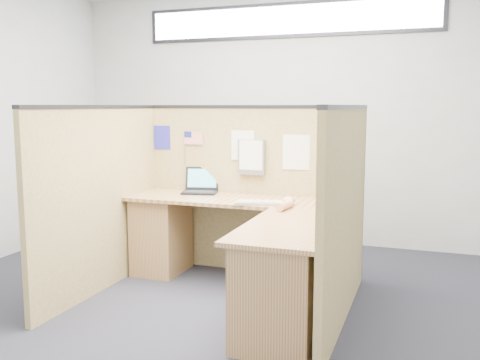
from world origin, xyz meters
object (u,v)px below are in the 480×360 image
at_px(keyboard, 262,203).
at_px(mouse, 289,203).
at_px(l_desk, 243,250).
at_px(laptop, 202,186).

height_order(keyboard, mouse, mouse).
bearing_deg(l_desk, mouse, 37.72).
bearing_deg(mouse, keyboard, -167.43).
relative_size(l_desk, keyboard, 4.30).
bearing_deg(mouse, laptop, 158.76).
bearing_deg(laptop, keyboard, -43.73).
relative_size(keyboard, mouse, 4.65).
height_order(laptop, mouse, laptop).
distance_m(keyboard, mouse, 0.22).
height_order(l_desk, laptop, laptop).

